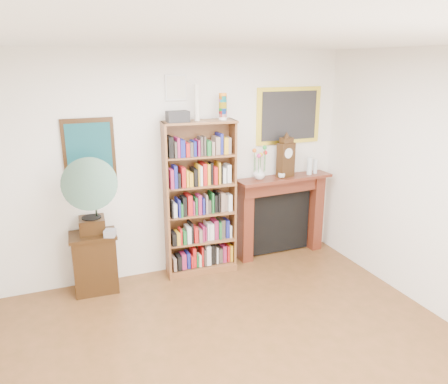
# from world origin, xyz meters

# --- Properties ---
(room) EXTENTS (4.51, 5.01, 2.81)m
(room) POSITION_xyz_m (0.00, 0.00, 1.40)
(room) COLOR #533819
(room) RESTS_ON ground
(teal_poster) EXTENTS (0.58, 0.04, 0.78)m
(teal_poster) POSITION_xyz_m (-1.05, 2.48, 1.65)
(teal_poster) COLOR black
(teal_poster) RESTS_ON back_wall
(small_picture) EXTENTS (0.26, 0.04, 0.30)m
(small_picture) POSITION_xyz_m (0.00, 2.48, 2.35)
(small_picture) COLOR white
(small_picture) RESTS_ON back_wall
(gilt_painting) EXTENTS (0.95, 0.04, 0.75)m
(gilt_painting) POSITION_xyz_m (1.55, 2.48, 1.95)
(gilt_painting) COLOR yellow
(gilt_painting) RESTS_ON back_wall
(bookshelf) EXTENTS (0.93, 0.41, 2.26)m
(bookshelf) POSITION_xyz_m (0.23, 2.32, 1.10)
(bookshelf) COLOR brown
(bookshelf) RESTS_ON floor
(side_cabinet) EXTENTS (0.55, 0.41, 0.73)m
(side_cabinet) POSITION_xyz_m (-1.11, 2.29, 0.36)
(side_cabinet) COLOR black
(side_cabinet) RESTS_ON floor
(fireplace) EXTENTS (1.38, 0.39, 1.15)m
(fireplace) POSITION_xyz_m (1.44, 2.40, 0.68)
(fireplace) COLOR #512113
(fireplace) RESTS_ON floor
(gramophone) EXTENTS (0.63, 0.76, 0.95)m
(gramophone) POSITION_xyz_m (-1.10, 2.18, 1.26)
(gramophone) COLOR black
(gramophone) RESTS_ON side_cabinet
(cd_stack) EXTENTS (0.16, 0.16, 0.08)m
(cd_stack) POSITION_xyz_m (-0.93, 2.13, 0.77)
(cd_stack) COLOR #B5B4C1
(cd_stack) RESTS_ON side_cabinet
(mantel_clock) EXTENTS (0.26, 0.18, 0.54)m
(mantel_clock) POSITION_xyz_m (1.45, 2.34, 1.41)
(mantel_clock) COLOR black
(mantel_clock) RESTS_ON fireplace
(flower_vase) EXTENTS (0.20, 0.20, 0.16)m
(flower_vase) POSITION_xyz_m (1.07, 2.35, 1.23)
(flower_vase) COLOR silver
(flower_vase) RESTS_ON fireplace
(teacup) EXTENTS (0.12, 0.12, 0.07)m
(teacup) POSITION_xyz_m (1.37, 2.29, 1.19)
(teacup) COLOR silver
(teacup) RESTS_ON fireplace
(bottle_left) EXTENTS (0.07, 0.07, 0.24)m
(bottle_left) POSITION_xyz_m (1.82, 2.32, 1.27)
(bottle_left) COLOR silver
(bottle_left) RESTS_ON fireplace
(bottle_right) EXTENTS (0.06, 0.06, 0.20)m
(bottle_right) POSITION_xyz_m (1.93, 2.35, 1.25)
(bottle_right) COLOR silver
(bottle_right) RESTS_ON fireplace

